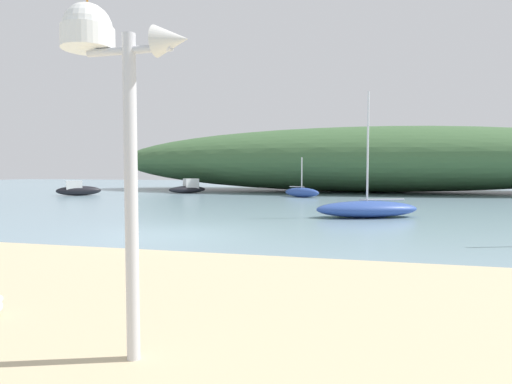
{
  "coord_description": "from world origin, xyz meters",
  "views": [
    {
      "loc": [
        5.4,
        -11.85,
        1.95
      ],
      "look_at": [
        1.73,
        2.81,
        1.14
      ],
      "focal_mm": 29.96,
      "sensor_mm": 36.0,
      "label": 1
    }
  ],
  "objects_px": {
    "sailboat_off_point": "(302,192)",
    "sailboat_far_right": "(367,209)",
    "mast_structure": "(107,69)",
    "motorboat_east_reach": "(188,188)",
    "motorboat_by_sandbar": "(78,190)"
  },
  "relations": [
    {
      "from": "motorboat_by_sandbar",
      "to": "sailboat_off_point",
      "type": "distance_m",
      "value": 16.48
    },
    {
      "from": "motorboat_by_sandbar",
      "to": "motorboat_east_reach",
      "type": "height_order",
      "value": "motorboat_east_reach"
    },
    {
      "from": "sailboat_far_right",
      "to": "motorboat_east_reach",
      "type": "height_order",
      "value": "sailboat_far_right"
    },
    {
      "from": "sailboat_off_point",
      "to": "motorboat_east_reach",
      "type": "xyz_separation_m",
      "value": [
        -9.64,
        2.73,
        0.09
      ]
    },
    {
      "from": "sailboat_off_point",
      "to": "sailboat_far_right",
      "type": "bearing_deg",
      "value": -69.94
    },
    {
      "from": "mast_structure",
      "to": "motorboat_east_reach",
      "type": "relative_size",
      "value": 1.1
    },
    {
      "from": "mast_structure",
      "to": "sailboat_far_right",
      "type": "height_order",
      "value": "sailboat_far_right"
    },
    {
      "from": "mast_structure",
      "to": "sailboat_off_point",
      "type": "height_order",
      "value": "mast_structure"
    },
    {
      "from": "motorboat_by_sandbar",
      "to": "sailboat_off_point",
      "type": "height_order",
      "value": "sailboat_off_point"
    },
    {
      "from": "sailboat_far_right",
      "to": "sailboat_off_point",
      "type": "xyz_separation_m",
      "value": [
        -4.31,
        11.79,
        -0.01
      ]
    },
    {
      "from": "sailboat_off_point",
      "to": "motorboat_east_reach",
      "type": "bearing_deg",
      "value": 164.19
    },
    {
      "from": "mast_structure",
      "to": "sailboat_far_right",
      "type": "xyz_separation_m",
      "value": [
        2.43,
        14.32,
        -2.5
      ]
    },
    {
      "from": "mast_structure",
      "to": "sailboat_off_point",
      "type": "relative_size",
      "value": 1.13
    },
    {
      "from": "sailboat_off_point",
      "to": "motorboat_by_sandbar",
      "type": "bearing_deg",
      "value": -172.34
    },
    {
      "from": "sailboat_far_right",
      "to": "sailboat_off_point",
      "type": "height_order",
      "value": "sailboat_far_right"
    }
  ]
}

